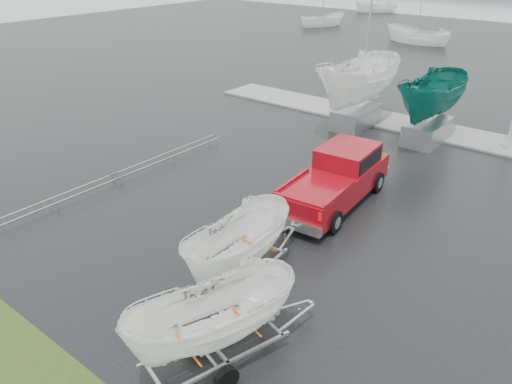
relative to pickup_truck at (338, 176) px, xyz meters
The scene contains 12 objects.
ground_plane 2.86m from the pickup_truck, 71.34° to the right, with size 120.00×120.00×0.00m, color black.
dock 10.57m from the pickup_truck, 85.37° to the left, with size 30.00×3.00×0.12m, color gray.
pickup_truck is the anchor object (origin of this frame).
trailer_hitched 6.83m from the pickup_truck, 85.51° to the right, with size 1.86×3.68×5.08m.
trailer_parked 9.79m from the pickup_truck, 77.16° to the right, with size 2.15×3.79×5.07m.
keelboat_0 9.87m from the pickup_truck, 113.95° to the left, with size 2.78×3.20×10.96m.
keelboat_1 9.11m from the pickup_truck, 88.38° to the left, with size 2.40×3.20×7.49m.
mast_rack_0 8.32m from the pickup_truck, 169.48° to the right, with size 0.56×6.50×0.06m.
mast_rack_1 11.11m from the pickup_truck, 137.33° to the right, with size 0.56×6.50×0.06m.
moored_boat_0 37.42m from the pickup_truck, 107.95° to the left, with size 2.91×2.84×11.51m.
moored_boat_4 62.65m from the pickup_truck, 115.15° to the left, with size 3.32×3.30×11.13m.
moored_boat_6 47.22m from the pickup_truck, 122.62° to the left, with size 3.15×3.18×11.16m.
Camera 1 is at (7.73, -13.38, 9.24)m, focal length 35.00 mm.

